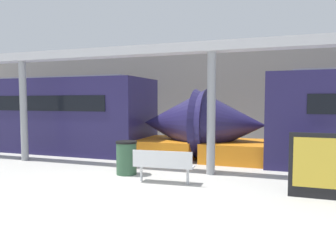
% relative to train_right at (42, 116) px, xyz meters
% --- Properties ---
extents(ground_plane, '(60.00, 60.00, 0.00)m').
position_rel_train_right_xyz_m(ground_plane, '(6.60, -5.41, -1.51)').
color(ground_plane, '#B2AFA8').
extents(station_wall, '(56.00, 0.20, 5.00)m').
position_rel_train_right_xyz_m(station_wall, '(6.60, 5.35, 0.99)').
color(station_wall, gray).
rests_on(station_wall, ground_plane).
extents(train_right, '(15.09, 2.93, 3.20)m').
position_rel_train_right_xyz_m(train_right, '(0.00, 0.00, 0.00)').
color(train_right, '#231E4C').
rests_on(train_right, ground_plane).
extents(bench_near, '(1.64, 0.56, 0.89)m').
position_rel_train_right_xyz_m(bench_near, '(7.37, -4.05, -0.97)').
color(bench_near, silver).
rests_on(bench_near, ground_plane).
extents(trash_bin, '(0.63, 0.63, 0.99)m').
position_rel_train_right_xyz_m(trash_bin, '(5.95, -3.39, -1.01)').
color(trash_bin, '#2D5138').
rests_on(trash_bin, ground_plane).
extents(poster_board, '(1.26, 0.07, 1.47)m').
position_rel_train_right_xyz_m(poster_board, '(11.09, -4.17, -0.76)').
color(poster_board, black).
rests_on(poster_board, ground_plane).
extents(support_column_near, '(0.25, 0.25, 3.60)m').
position_rel_train_right_xyz_m(support_column_near, '(8.32, -2.55, 0.29)').
color(support_column_near, gray).
rests_on(support_column_near, ground_plane).
extents(support_column_far, '(0.25, 0.25, 3.60)m').
position_rel_train_right_xyz_m(support_column_far, '(1.38, -2.55, 0.29)').
color(support_column_far, gray).
rests_on(support_column_far, ground_plane).
extents(canopy_beam, '(28.00, 0.60, 0.28)m').
position_rel_train_right_xyz_m(canopy_beam, '(8.32, -2.55, 2.23)').
color(canopy_beam, '#B7B7BC').
rests_on(canopy_beam, support_column_near).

